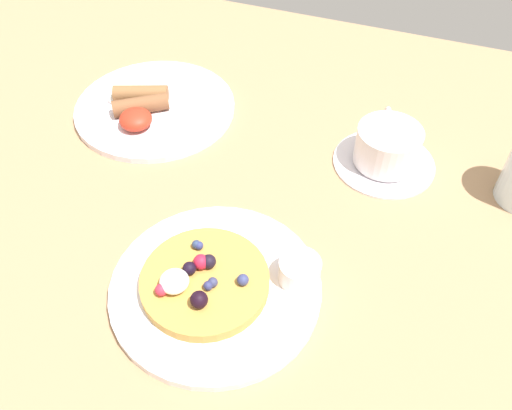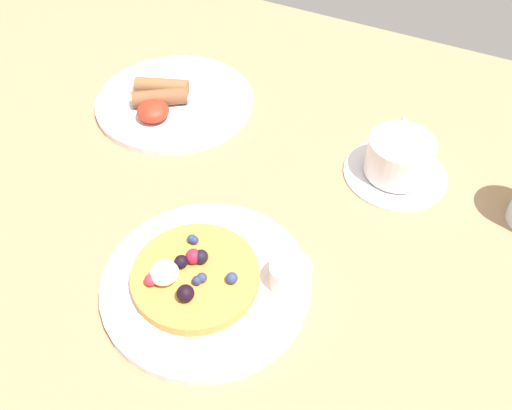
# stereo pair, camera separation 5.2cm
# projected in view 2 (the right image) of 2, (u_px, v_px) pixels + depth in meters

# --- Properties ---
(ground_plane) EXTENTS (1.97, 1.15, 0.03)m
(ground_plane) POSITION_uv_depth(u_px,v_px,m) (208.00, 233.00, 0.70)
(ground_plane) COLOR #9F7A55
(pancake_plate) EXTENTS (0.24, 0.24, 0.01)m
(pancake_plate) POSITION_uv_depth(u_px,v_px,m) (206.00, 283.00, 0.63)
(pancake_plate) COLOR white
(pancake_plate) RESTS_ON ground_plane
(pancake_with_berries) EXTENTS (0.15, 0.15, 0.03)m
(pancake_with_berries) POSITION_uv_depth(u_px,v_px,m) (193.00, 275.00, 0.61)
(pancake_with_berries) COLOR #BD8C3D
(pancake_with_berries) RESTS_ON pancake_plate
(syrup_ramekin) EXTENTS (0.05, 0.05, 0.03)m
(syrup_ramekin) POSITION_uv_depth(u_px,v_px,m) (290.00, 274.00, 0.61)
(syrup_ramekin) COLOR white
(syrup_ramekin) RESTS_ON pancake_plate
(breakfast_plate) EXTENTS (0.25, 0.25, 0.01)m
(breakfast_plate) POSITION_uv_depth(u_px,v_px,m) (175.00, 101.00, 0.86)
(breakfast_plate) COLOR white
(breakfast_plate) RESTS_ON ground_plane
(fried_breakfast) EXTENTS (0.12, 0.12, 0.03)m
(fried_breakfast) POSITION_uv_depth(u_px,v_px,m) (157.00, 96.00, 0.84)
(fried_breakfast) COLOR brown
(fried_breakfast) RESTS_ON breakfast_plate
(coffee_saucer) EXTENTS (0.14, 0.14, 0.01)m
(coffee_saucer) POSITION_uv_depth(u_px,v_px,m) (395.00, 173.00, 0.75)
(coffee_saucer) COLOR silver
(coffee_saucer) RESTS_ON ground_plane
(coffee_cup) EXTENTS (0.09, 0.12, 0.05)m
(coffee_cup) POSITION_uv_depth(u_px,v_px,m) (400.00, 155.00, 0.73)
(coffee_cup) COLOR white
(coffee_cup) RESTS_ON coffee_saucer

